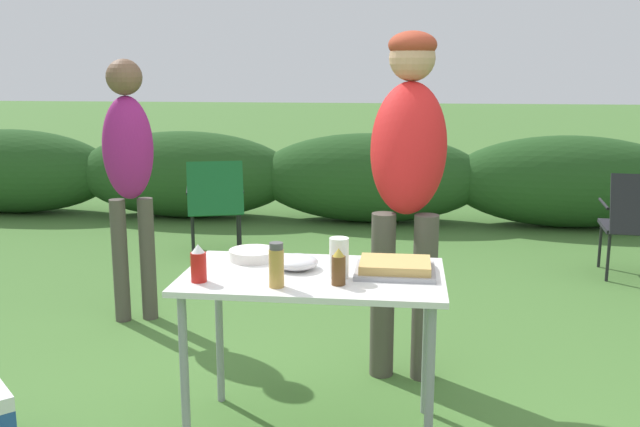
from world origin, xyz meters
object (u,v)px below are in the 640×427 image
Objects in this scene: food_tray at (395,267)px; mixing_bowl at (296,262)px; folding_table at (313,291)px; spice_jar at (276,265)px; standing_person_in_gray_fleece at (129,163)px; camp_chair_near_hedge at (215,202)px; standing_person_in_red_jacket at (408,162)px; beer_bottle at (339,267)px; plate_stack at (253,255)px; paper_cup_stack at (339,258)px; ketchup_bottle at (199,264)px; camp_chair_green_behind_table at (637,220)px.

mixing_bowl reaches higher than food_tray.
folding_table is at bearing -36.98° from mixing_bowl.
folding_table is 0.36m from food_tray.
standing_person_in_gray_fleece is at bearing 128.37° from spice_jar.
camp_chair_near_hedge reaches higher than mixing_bowl.
beer_bottle is at bearing -102.50° from standing_person_in_red_jacket.
mixing_bowl is at bearing 177.68° from food_tray.
camp_chair_near_hedge is at bearing 113.74° from beer_bottle.
plate_stack is 1.15× the size of mixing_bowl.
spice_jar is at bearing -113.55° from standing_person_in_red_jacket.
paper_cup_stack reaches higher than camp_chair_near_hedge.
spice_jar is (0.33, -0.03, 0.01)m from ketchup_bottle.
plate_stack is at bearing 150.36° from paper_cup_stack.
food_tray is at bearing -12.65° from plate_stack.
standing_person_in_gray_fleece is at bearing 142.55° from food_tray.
folding_table is at bearing 59.46° from spice_jar.
beer_bottle is 3.43m from camp_chair_green_behind_table.
food_tray is 3.32m from camp_chair_near_hedge.
ketchup_bottle is at bearing -126.56° from camp_chair_green_behind_table.
camp_chair_near_hedge reaches higher than folding_table.
beer_bottle reaches higher than camp_chair_near_hedge.
standing_person_in_red_jacket is at bearing 57.43° from mixing_bowl.
beer_bottle is at bearing -38.08° from plate_stack.
beer_bottle is at bearing -85.54° from paper_cup_stack.
mixing_bowl is 0.94m from standing_person_in_red_jacket.
food_tray is at bearing 15.20° from ketchup_bottle.
camp_chair_green_behind_table is (2.11, 2.63, -0.20)m from folding_table.
paper_cup_stack is at bearing 94.46° from beer_bottle.
food_tray is at bearing -78.01° from camp_chair_near_hedge.
camp_chair_green_behind_table is at bearing 47.58° from ketchup_bottle.
ketchup_bottle is 0.57m from beer_bottle.
paper_cup_stack reaches higher than ketchup_bottle.
food_tray is at bearing 39.96° from beer_bottle.
ketchup_bottle is (-0.15, -0.36, 0.05)m from plate_stack.
beer_bottle reaches higher than camp_chair_green_behind_table.
standing_person_in_gray_fleece reaches higher than paper_cup_stack.
plate_stack is 1.39× the size of ketchup_bottle.
spice_jar is at bearing -146.24° from paper_cup_stack.
beer_bottle is at bearing 14.23° from spice_jar.
mixing_bowl is 0.11× the size of standing_person_in_red_jacket.
spice_jar is 0.11× the size of standing_person_in_gray_fleece.
standing_person_in_gray_fleece is (-1.44, 1.37, 0.19)m from paper_cup_stack.
folding_table is 5.83× the size of mixing_bowl.
beer_bottle reaches higher than plate_stack.
plate_stack is 0.26× the size of camp_chair_green_behind_table.
standing_person_in_gray_fleece is at bearing -153.30° from camp_chair_green_behind_table.
mixing_bowl is 0.23× the size of camp_chair_green_behind_table.
ketchup_bottle reaches higher than folding_table.
spice_jar reaches higher than folding_table.
mixing_bowl is (0.22, -0.13, 0.01)m from plate_stack.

